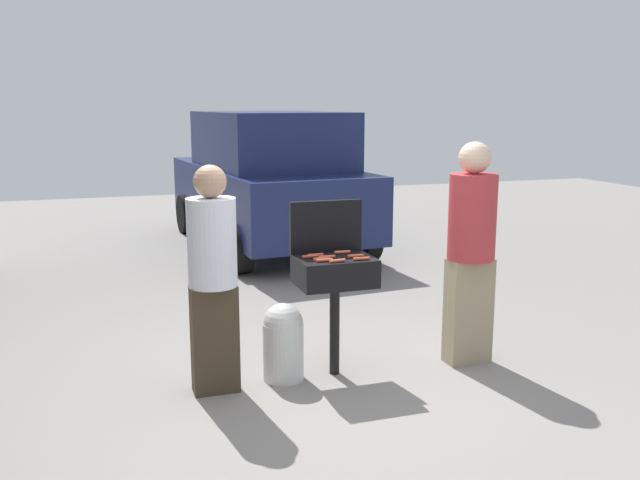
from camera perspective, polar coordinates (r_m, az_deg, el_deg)
The scene contains 16 objects.
ground_plane at distance 5.41m, azimuth 0.17°, elevation -12.10°, with size 24.00×24.00×0.00m, color gray.
bbq_grill at distance 5.44m, azimuth 1.23°, elevation -2.96°, with size 0.60×0.44×0.96m.
grill_lid_open at distance 5.56m, azimuth 0.48°, elevation 1.12°, with size 0.60×0.05×0.42m, color black.
hot_dog_0 at distance 5.43m, azimuth -0.38°, elevation -1.24°, with size 0.03×0.03×0.13m, color #AD4228.
hot_dog_1 at distance 5.54m, azimuth 1.84°, elevation -1.00°, with size 0.03×0.03×0.13m, color #C6593D.
hot_dog_2 at distance 5.31m, azimuth 3.42°, elevation -1.54°, with size 0.03×0.03×0.13m, color #B74C33.
hot_dog_3 at distance 5.25m, azimuth 0.36°, elevation -1.68°, with size 0.03×0.03×0.13m, color #B74C33.
hot_dog_4 at distance 5.24m, azimuth 1.42°, elevation -1.72°, with size 0.03×0.03×0.13m, color #C6593D.
hot_dog_5 at distance 5.38m, azimuth -0.79°, elevation -1.36°, with size 0.03×0.03×0.13m, color #AD4228.
hot_dog_6 at distance 5.30m, azimuth 0.13°, elevation -1.55°, with size 0.03×0.03×0.13m, color #B74C33.
hot_dog_7 at distance 5.41m, azimuth 2.94°, elevation -1.31°, with size 0.03×0.03×0.13m, color #B74C33.
hot_dog_8 at distance 5.37m, azimuth 0.57°, elevation -1.40°, with size 0.03×0.03×0.13m, color #B74C33.
propane_tank at distance 5.47m, azimuth -3.05°, elevation -8.23°, with size 0.32×0.32×0.62m.
person_left at distance 5.13m, azimuth -8.82°, elevation -2.59°, with size 0.36×0.36×1.71m.
person_right at distance 5.78m, azimuth 12.33°, elevation -0.44°, with size 0.39×0.39×1.84m.
parked_minivan at distance 10.43m, azimuth -4.29°, elevation 5.01°, with size 2.32×4.54×2.02m.
Camera 1 is at (-1.59, -4.71, 2.14)m, focal length 38.89 mm.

